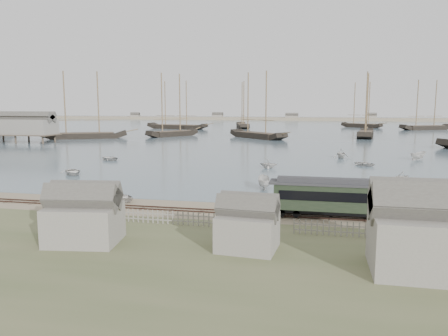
# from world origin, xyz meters

# --- Properties ---
(ground) EXTENTS (600.00, 600.00, 0.00)m
(ground) POSITION_xyz_m (0.00, 0.00, 0.00)
(ground) COLOR gray
(ground) RESTS_ON ground
(harbor_water) EXTENTS (600.00, 336.00, 0.06)m
(harbor_water) POSITION_xyz_m (0.00, 170.00, 0.03)
(harbor_water) COLOR #4B5E6B
(harbor_water) RESTS_ON ground
(rail_track) EXTENTS (120.00, 1.80, 0.16)m
(rail_track) POSITION_xyz_m (0.00, -2.00, 0.04)
(rail_track) COLOR #3C2821
(rail_track) RESTS_ON ground
(picket_fence_west) EXTENTS (19.00, 0.10, 1.20)m
(picket_fence_west) POSITION_xyz_m (-6.50, -7.00, 0.00)
(picket_fence_west) COLOR gray
(picket_fence_west) RESTS_ON ground
(picket_fence_east) EXTENTS (15.00, 0.10, 1.20)m
(picket_fence_east) POSITION_xyz_m (12.50, -7.50, 0.00)
(picket_fence_east) COLOR gray
(picket_fence_east) RESTS_ON ground
(shed_left) EXTENTS (5.00, 4.00, 4.10)m
(shed_left) POSITION_xyz_m (-10.00, -13.00, 0.00)
(shed_left) COLOR gray
(shed_left) RESTS_ON ground
(shed_mid) EXTENTS (4.00, 3.50, 3.60)m
(shed_mid) POSITION_xyz_m (2.00, -12.00, 0.00)
(shed_mid) COLOR gray
(shed_mid) RESTS_ON ground
(shed_right) EXTENTS (6.00, 5.00, 5.10)m
(shed_right) POSITION_xyz_m (13.00, -14.00, 0.00)
(shed_right) COLOR gray
(shed_right) RESTS_ON ground
(far_spit) EXTENTS (500.00, 20.00, 1.80)m
(far_spit) POSITION_xyz_m (0.00, 250.00, 0.00)
(far_spit) COLOR tan
(far_spit) RESTS_ON ground
(passenger_coach) EXTENTS (12.92, 2.49, 3.14)m
(passenger_coach) POSITION_xyz_m (8.93, -2.00, 2.00)
(passenger_coach) COLOR black
(passenger_coach) RESTS_ON ground
(beached_dinghy) EXTENTS (4.43, 5.21, 0.91)m
(beached_dinghy) POSITION_xyz_m (-13.84, 0.42, 0.46)
(beached_dinghy) COLOR beige
(beached_dinghy) RESTS_ON ground
(rowboat_0) EXTENTS (5.17, 5.10, 0.88)m
(rowboat_0) POSITION_xyz_m (-27.93, 15.14, 0.50)
(rowboat_0) COLOR beige
(rowboat_0) RESTS_ON harbor_water
(rowboat_1) EXTENTS (2.60, 2.94, 1.45)m
(rowboat_1) POSITION_xyz_m (-0.86, 27.59, 0.78)
(rowboat_1) COLOR beige
(rowboat_1) RESTS_ON harbor_water
(rowboat_2) EXTENTS (3.96, 2.01, 1.46)m
(rowboat_2) POSITION_xyz_m (0.46, 10.29, 0.79)
(rowboat_2) COLOR beige
(rowboat_2) RESTS_ON harbor_water
(rowboat_3) EXTENTS (4.16, 4.37, 0.74)m
(rowboat_3) POSITION_xyz_m (14.54, 33.61, 0.43)
(rowboat_3) COLOR beige
(rowboat_3) RESTS_ON harbor_water
(rowboat_4) EXTENTS (3.42, 3.49, 1.39)m
(rowboat_4) POSITION_xyz_m (17.58, 18.83, 0.76)
(rowboat_4) COLOR beige
(rowboat_4) RESTS_ON harbor_water
(rowboat_5) EXTENTS (3.75, 3.86, 1.51)m
(rowboat_5) POSITION_xyz_m (24.86, 44.04, 0.81)
(rowboat_5) COLOR beige
(rowboat_5) RESTS_ON harbor_water
(rowboat_6) EXTENTS (4.19, 4.70, 0.80)m
(rowboat_6) POSITION_xyz_m (-30.58, 31.78, 0.46)
(rowboat_6) COLOR beige
(rowboat_6) RESTS_ON harbor_water
(rowboat_7) EXTENTS (4.02, 3.65, 1.84)m
(rowboat_7) POSITION_xyz_m (11.15, 43.67, 0.98)
(rowboat_7) COLOR beige
(rowboat_7) RESTS_ON harbor_water
(schooner_0) EXTENTS (24.68, 15.91, 20.00)m
(schooner_0) POSITION_xyz_m (-61.56, 77.80, 10.06)
(schooner_0) COLOR black
(schooner_0) RESTS_ON harbor_water
(schooner_1) EXTENTS (13.77, 17.76, 20.00)m
(schooner_1) POSITION_xyz_m (-38.71, 91.80, 10.06)
(schooner_1) COLOR black
(schooner_1) RESTS_ON harbor_water
(schooner_2) EXTENTS (19.91, 19.37, 20.00)m
(schooner_2) POSITION_xyz_m (-11.08, 89.82, 10.06)
(schooner_2) COLOR black
(schooner_2) RESTS_ON harbor_water
(schooner_3) EXTENTS (7.81, 21.60, 20.00)m
(schooner_3) POSITION_xyz_m (21.38, 101.05, 10.06)
(schooner_3) COLOR black
(schooner_3) RESTS_ON harbor_water
(schooner_6) EXTENTS (27.36, 11.82, 20.00)m
(schooner_6) POSITION_xyz_m (-51.02, 134.13, 10.06)
(schooner_6) COLOR black
(schooner_6) RESTS_ON harbor_water
(schooner_7) EXTENTS (9.96, 21.30, 20.00)m
(schooner_7) POSITION_xyz_m (-25.08, 145.94, 10.06)
(schooner_7) COLOR black
(schooner_7) RESTS_ON harbor_water
(schooner_8) EXTENTS (17.61, 13.90, 20.00)m
(schooner_8) POSITION_xyz_m (25.72, 160.97, 10.06)
(schooner_8) COLOR black
(schooner_8) RESTS_ON harbor_water
(schooner_9) EXTENTS (21.96, 14.14, 20.00)m
(schooner_9) POSITION_xyz_m (49.40, 148.09, 10.06)
(schooner_9) COLOR black
(schooner_9) RESTS_ON harbor_water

